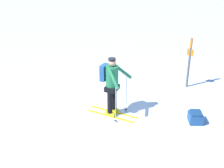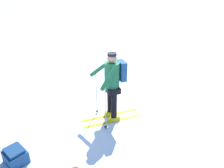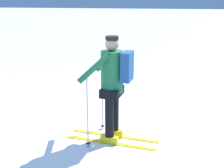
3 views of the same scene
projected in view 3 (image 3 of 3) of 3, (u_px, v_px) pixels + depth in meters
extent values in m
plane|color=white|center=(88.00, 138.00, 5.45)|extent=(80.00, 80.00, 0.00)
cube|color=gold|center=(110.00, 143.00, 5.28)|extent=(1.59, 0.37, 0.01)
cube|color=yellow|center=(110.00, 139.00, 5.27)|extent=(0.31, 0.16, 0.12)
cylinder|color=black|center=(109.00, 115.00, 5.14)|extent=(0.15, 0.15, 0.75)
cube|color=gold|center=(114.00, 136.00, 5.53)|extent=(1.59, 0.37, 0.01)
cube|color=yellow|center=(114.00, 133.00, 5.51)|extent=(0.31, 0.16, 0.12)
cylinder|color=black|center=(114.00, 110.00, 5.39)|extent=(0.15, 0.15, 0.75)
cube|color=black|center=(112.00, 91.00, 5.16)|extent=(0.38, 0.47, 0.14)
cylinder|color=#1E663D|center=(112.00, 72.00, 5.06)|extent=(0.36, 0.36, 0.68)
sphere|color=tan|center=(112.00, 44.00, 4.93)|extent=(0.22, 0.22, 0.22)
cylinder|color=black|center=(112.00, 38.00, 4.90)|extent=(0.21, 0.21, 0.06)
cube|color=navy|center=(127.00, 66.00, 4.95)|extent=(0.19, 0.34, 0.48)
cylinder|color=#B2B7BC|center=(87.00, 112.00, 5.00)|extent=(0.02, 0.02, 1.23)
cylinder|color=black|center=(88.00, 143.00, 5.16)|extent=(0.07, 0.07, 0.01)
cylinder|color=#1E663D|center=(94.00, 68.00, 4.82)|extent=(0.53, 0.28, 0.47)
cylinder|color=#B2B7BC|center=(102.00, 98.00, 5.65)|extent=(0.02, 0.02, 1.23)
cylinder|color=black|center=(103.00, 126.00, 5.81)|extent=(0.07, 0.07, 0.01)
cylinder|color=#1E663D|center=(106.00, 60.00, 5.36)|extent=(0.46, 0.42, 0.47)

